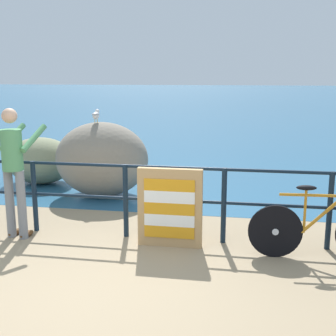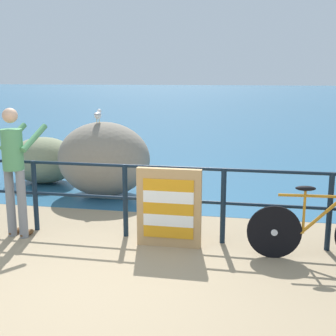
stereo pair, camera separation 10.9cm
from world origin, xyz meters
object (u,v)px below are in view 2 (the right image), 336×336
Objects in this scene: person_at_railing at (15,166)px; folded_deckchair_stack at (169,208)px; seagull at (98,115)px; breakwater_boulder_left at (44,160)px; bicycle at (332,224)px; breakwater_boulder_main at (104,159)px.

person_at_railing is 2.17m from folded_deckchair_stack.
seagull is at bearing 128.14° from folded_deckchair_stack.
person_at_railing is 3.24m from breakwater_boulder_left.
person_at_railing is (-4.12, 0.06, 0.53)m from bicycle.
seagull is (-0.06, -0.09, 0.82)m from breakwater_boulder_main.
breakwater_boulder_main is at bearing -24.61° from breakwater_boulder_left.
breakwater_boulder_left is (-1.55, 0.71, -0.21)m from breakwater_boulder_main.
person_at_railing is 2.30m from seagull.
seagull is (0.41, 2.21, 0.51)m from person_at_railing.
person_at_railing reaches higher than breakwater_boulder_main.
folded_deckchair_stack is at bearing -147.98° from seagull.
seagull reaches higher than breakwater_boulder_left.
breakwater_boulder_main is at bearing -39.33° from seagull.
folded_deckchair_stack is 2.81m from breakwater_boulder_main.
bicycle is 2.00m from folded_deckchair_stack.
breakwater_boulder_left is (-3.21, 2.98, -0.04)m from folded_deckchair_stack.
person_at_railing is at bearing 175.59° from bicycle.
folded_deckchair_stack is 2.94m from seagull.
seagull is at bearing -123.21° from breakwater_boulder_main.
breakwater_boulder_main is 5.04× the size of seagull.
bicycle is 1.19× the size of breakwater_boulder_left.
seagull reaches higher than bicycle.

